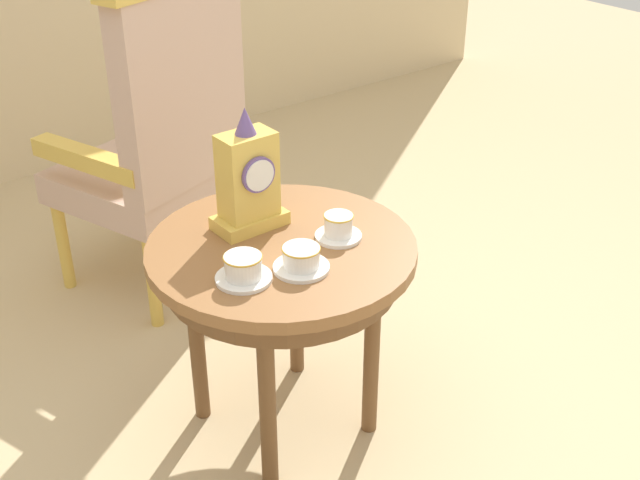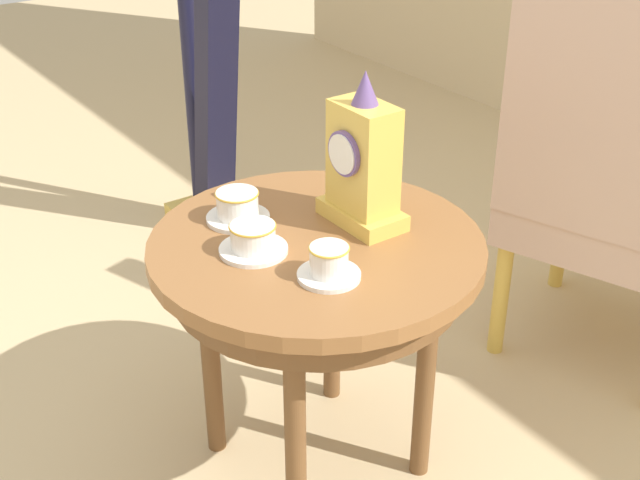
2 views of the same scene
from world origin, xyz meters
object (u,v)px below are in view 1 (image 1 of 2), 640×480
(mantel_clock, at_px, (248,181))
(side_table, at_px, (281,268))
(teacup_center, at_px, (338,228))
(teacup_right, at_px, (301,259))
(teacup_left, at_px, (242,268))
(armchair, at_px, (161,137))

(mantel_clock, bearing_deg, side_table, -86.49)
(side_table, height_order, teacup_center, teacup_center)
(teacup_right, bearing_deg, side_table, 76.75)
(side_table, bearing_deg, teacup_right, -103.25)
(teacup_left, xyz_separation_m, teacup_right, (0.14, -0.05, -0.00))
(teacup_right, xyz_separation_m, armchair, (0.14, 0.98, -0.04))
(side_table, distance_m, teacup_center, 0.19)
(mantel_clock, bearing_deg, teacup_right, -95.16)
(teacup_right, bearing_deg, mantel_clock, 84.84)
(mantel_clock, bearing_deg, armchair, 80.56)
(side_table, xyz_separation_m, armchair, (0.11, 0.85, 0.07))
(side_table, relative_size, teacup_right, 5.02)
(teacup_right, distance_m, teacup_center, 0.18)
(side_table, relative_size, mantel_clock, 2.10)
(mantel_clock, xyz_separation_m, armchair, (0.12, 0.72, -0.14))
(side_table, xyz_separation_m, teacup_left, (-0.17, -0.08, 0.10))
(teacup_left, distance_m, armchair, 0.97)
(teacup_center, relative_size, mantel_clock, 0.37)
(teacup_left, relative_size, teacup_right, 0.98)
(armchair, bearing_deg, teacup_left, -106.81)
(teacup_center, bearing_deg, teacup_left, -177.16)
(teacup_left, bearing_deg, side_table, 25.93)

